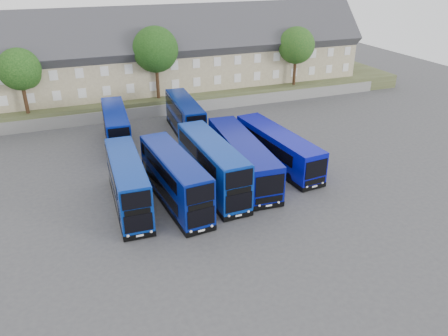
{
  "coord_description": "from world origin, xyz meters",
  "views": [
    {
      "loc": [
        -10.09,
        -29.8,
        18.8
      ],
      "look_at": [
        2.25,
        2.14,
        2.2
      ],
      "focal_mm": 35.0,
      "sensor_mm": 36.0,
      "label": 1
    }
  ],
  "objects_px": {
    "tree_mid": "(156,51)",
    "tree_east": "(297,47)",
    "coach_east_a": "(242,158)",
    "tree_west": "(21,71)",
    "tree_far": "(308,34)",
    "dd_front_mid": "(175,180)",
    "dd_front_left": "(128,184)"
  },
  "relations": [
    {
      "from": "tree_mid",
      "to": "tree_east",
      "type": "relative_size",
      "value": 1.12
    },
    {
      "from": "coach_east_a",
      "to": "tree_east",
      "type": "relative_size",
      "value": 1.65
    },
    {
      "from": "tree_west",
      "to": "tree_far",
      "type": "distance_m",
      "value": 42.58
    },
    {
      "from": "dd_front_mid",
      "to": "tree_east",
      "type": "relative_size",
      "value": 1.36
    },
    {
      "from": "tree_east",
      "to": "tree_far",
      "type": "height_order",
      "value": "tree_far"
    },
    {
      "from": "tree_east",
      "to": "tree_west",
      "type": "bearing_deg",
      "value": -180.0
    },
    {
      "from": "tree_west",
      "to": "tree_mid",
      "type": "relative_size",
      "value": 0.83
    },
    {
      "from": "tree_far",
      "to": "tree_west",
      "type": "bearing_deg",
      "value": -170.54
    },
    {
      "from": "dd_front_mid",
      "to": "coach_east_a",
      "type": "distance_m",
      "value": 7.71
    },
    {
      "from": "tree_far",
      "to": "dd_front_mid",
      "type": "bearing_deg",
      "value": -134.99
    },
    {
      "from": "dd_front_mid",
      "to": "tree_mid",
      "type": "bearing_deg",
      "value": 74.45
    },
    {
      "from": "tree_west",
      "to": "tree_mid",
      "type": "distance_m",
      "value": 16.04
    },
    {
      "from": "dd_front_mid",
      "to": "tree_west",
      "type": "xyz_separation_m",
      "value": [
        -11.54,
        23.47,
        4.92
      ]
    },
    {
      "from": "dd_front_mid",
      "to": "tree_far",
      "type": "bearing_deg",
      "value": 40.0
    },
    {
      "from": "tree_mid",
      "to": "tree_east",
      "type": "height_order",
      "value": "tree_mid"
    },
    {
      "from": "dd_front_mid",
      "to": "tree_west",
      "type": "relative_size",
      "value": 1.45
    },
    {
      "from": "dd_front_left",
      "to": "tree_east",
      "type": "relative_size",
      "value": 1.3
    },
    {
      "from": "dd_front_mid",
      "to": "tree_mid",
      "type": "xyz_separation_m",
      "value": [
        4.46,
        23.97,
        5.94
      ]
    },
    {
      "from": "tree_mid",
      "to": "dd_front_mid",
      "type": "bearing_deg",
      "value": -100.54
    },
    {
      "from": "dd_front_left",
      "to": "tree_mid",
      "type": "bearing_deg",
      "value": 72.65
    },
    {
      "from": "tree_west",
      "to": "dd_front_left",
      "type": "bearing_deg",
      "value": -71.02
    },
    {
      "from": "coach_east_a",
      "to": "tree_mid",
      "type": "distance_m",
      "value": 22.36
    },
    {
      "from": "dd_front_mid",
      "to": "tree_west",
      "type": "distance_m",
      "value": 26.61
    },
    {
      "from": "tree_mid",
      "to": "tree_far",
      "type": "height_order",
      "value": "tree_mid"
    },
    {
      "from": "dd_front_mid",
      "to": "tree_mid",
      "type": "distance_m",
      "value": 25.1
    },
    {
      "from": "tree_west",
      "to": "tree_east",
      "type": "relative_size",
      "value": 0.94
    },
    {
      "from": "coach_east_a",
      "to": "tree_far",
      "type": "xyz_separation_m",
      "value": [
        23.25,
        27.79,
        5.94
      ]
    },
    {
      "from": "dd_front_left",
      "to": "tree_west",
      "type": "relative_size",
      "value": 1.39
    },
    {
      "from": "tree_west",
      "to": "tree_far",
      "type": "xyz_separation_m",
      "value": [
        42.0,
        7.0,
        0.68
      ]
    },
    {
      "from": "dd_front_left",
      "to": "tree_west",
      "type": "height_order",
      "value": "tree_west"
    },
    {
      "from": "coach_east_a",
      "to": "tree_far",
      "type": "bearing_deg",
      "value": 53.71
    },
    {
      "from": "dd_front_left",
      "to": "coach_east_a",
      "type": "bearing_deg",
      "value": 11.81
    }
  ]
}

